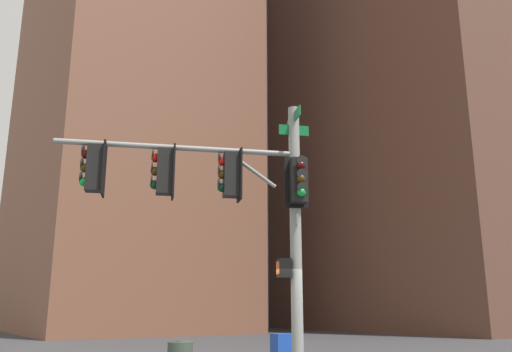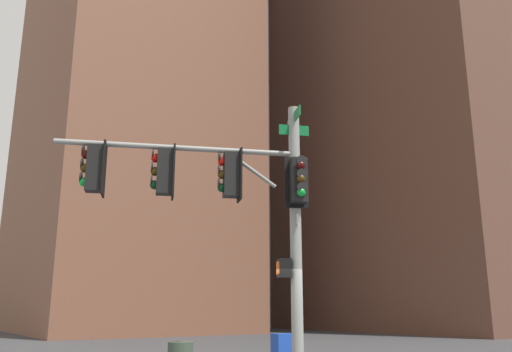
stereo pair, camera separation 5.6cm
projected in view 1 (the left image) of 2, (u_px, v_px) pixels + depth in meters
The scene contains 4 objects.
signal_pole_assembly at pixel (234, 197), 11.75m from camera, with size 2.67×5.24×6.25m.
building_brick_nearside at pixel (401, 69), 51.81m from camera, with size 27.52×20.93×48.47m, color brown.
building_brick_midblock at pixel (128, 45), 46.24m from camera, with size 21.61×14.22×47.64m, color brown.
building_glass_tower at pixel (204, 71), 64.17m from camera, with size 26.49×27.24×58.58m, color #7A99B2.
Camera 1 is at (9.40, -7.74, 1.68)m, focal length 37.56 mm.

